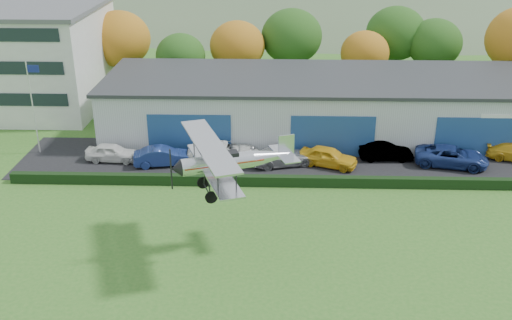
{
  "coord_description": "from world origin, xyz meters",
  "views": [
    {
      "loc": [
        -0.01,
        -23.74,
        19.6
      ],
      "look_at": [
        -1.05,
        10.47,
        4.62
      ],
      "focal_mm": 41.05,
      "sensor_mm": 36.0,
      "label": 1
    }
  ],
  "objects_px": {
    "office_block": "(3,56)",
    "car_5": "(386,152)",
    "hangar": "(327,104)",
    "car_4": "(328,157)",
    "car_3": "(283,156)",
    "car_2": "(225,152)",
    "car_0": "(112,152)",
    "car_6": "(452,156)",
    "flagpole": "(33,100)",
    "biplane": "(228,160)",
    "car_1": "(163,156)"
  },
  "relations": [
    {
      "from": "car_0",
      "to": "car_4",
      "type": "bearing_deg",
      "value": -88.02
    },
    {
      "from": "flagpole",
      "to": "car_4",
      "type": "height_order",
      "value": "flagpole"
    },
    {
      "from": "car_2",
      "to": "car_6",
      "type": "bearing_deg",
      "value": -90.75
    },
    {
      "from": "car_5",
      "to": "car_1",
      "type": "bearing_deg",
      "value": 93.65
    },
    {
      "from": "car_5",
      "to": "car_0",
      "type": "bearing_deg",
      "value": 90.71
    },
    {
      "from": "hangar",
      "to": "car_4",
      "type": "height_order",
      "value": "hangar"
    },
    {
      "from": "car_1",
      "to": "car_3",
      "type": "xyz_separation_m",
      "value": [
        9.77,
        0.35,
        -0.02
      ]
    },
    {
      "from": "car_1",
      "to": "car_6",
      "type": "height_order",
      "value": "car_6"
    },
    {
      "from": "car_4",
      "to": "office_block",
      "type": "bearing_deg",
      "value": 86.62
    },
    {
      "from": "office_block",
      "to": "car_1",
      "type": "relative_size",
      "value": 4.41
    },
    {
      "from": "car_6",
      "to": "flagpole",
      "type": "bearing_deg",
      "value": 99.35
    },
    {
      "from": "hangar",
      "to": "car_1",
      "type": "height_order",
      "value": "hangar"
    },
    {
      "from": "hangar",
      "to": "office_block",
      "type": "bearing_deg",
      "value": 167.99
    },
    {
      "from": "flagpole",
      "to": "car_5",
      "type": "bearing_deg",
      "value": -1.34
    },
    {
      "from": "car_2",
      "to": "car_5",
      "type": "relative_size",
      "value": 1.37
    },
    {
      "from": "flagpole",
      "to": "car_2",
      "type": "xyz_separation_m",
      "value": [
        15.94,
        -1.49,
        -3.9
      ]
    },
    {
      "from": "office_block",
      "to": "flagpole",
      "type": "height_order",
      "value": "office_block"
    },
    {
      "from": "car_5",
      "to": "car_6",
      "type": "bearing_deg",
      "value": -102.9
    },
    {
      "from": "car_0",
      "to": "car_1",
      "type": "height_order",
      "value": "car_1"
    },
    {
      "from": "car_3",
      "to": "biplane",
      "type": "bearing_deg",
      "value": 150.19
    },
    {
      "from": "car_0",
      "to": "car_2",
      "type": "relative_size",
      "value": 0.72
    },
    {
      "from": "car_0",
      "to": "car_4",
      "type": "height_order",
      "value": "car_4"
    },
    {
      "from": "car_2",
      "to": "car_4",
      "type": "xyz_separation_m",
      "value": [
        8.48,
        -0.59,
        -0.04
      ]
    },
    {
      "from": "car_0",
      "to": "car_3",
      "type": "distance_m",
      "value": 14.14
    },
    {
      "from": "car_0",
      "to": "car_3",
      "type": "relative_size",
      "value": 0.84
    },
    {
      "from": "car_0",
      "to": "biplane",
      "type": "distance_m",
      "value": 17.74
    },
    {
      "from": "biplane",
      "to": "car_6",
      "type": "bearing_deg",
      "value": 17.28
    },
    {
      "from": "flagpole",
      "to": "car_5",
      "type": "height_order",
      "value": "flagpole"
    },
    {
      "from": "flagpole",
      "to": "car_4",
      "type": "bearing_deg",
      "value": -4.86
    },
    {
      "from": "flagpole",
      "to": "car_0",
      "type": "height_order",
      "value": "flagpole"
    },
    {
      "from": "car_3",
      "to": "car_6",
      "type": "relative_size",
      "value": 0.88
    },
    {
      "from": "hangar",
      "to": "car_2",
      "type": "bearing_deg",
      "value": -140.15
    },
    {
      "from": "car_6",
      "to": "car_2",
      "type": "bearing_deg",
      "value": 101.5
    },
    {
      "from": "hangar",
      "to": "car_4",
      "type": "xyz_separation_m",
      "value": [
        -0.47,
        -8.05,
        -1.81
      ]
    },
    {
      "from": "car_3",
      "to": "car_5",
      "type": "height_order",
      "value": "car_3"
    },
    {
      "from": "car_5",
      "to": "hangar",
      "type": "bearing_deg",
      "value": 32.07
    },
    {
      "from": "office_block",
      "to": "car_5",
      "type": "bearing_deg",
      "value": -20.09
    },
    {
      "from": "car_6",
      "to": "hangar",
      "type": "bearing_deg",
      "value": 63.34
    },
    {
      "from": "car_2",
      "to": "biplane",
      "type": "bearing_deg",
      "value": -174.08
    },
    {
      "from": "car_4",
      "to": "car_3",
      "type": "bearing_deg",
      "value": 110.28
    },
    {
      "from": "car_2",
      "to": "flagpole",
      "type": "bearing_deg",
      "value": 84.61
    },
    {
      "from": "car_4",
      "to": "car_6",
      "type": "relative_size",
      "value": 0.81
    },
    {
      "from": "flagpole",
      "to": "biplane",
      "type": "xyz_separation_m",
      "value": [
        17.32,
        -14.72,
        1.2
      ]
    },
    {
      "from": "flagpole",
      "to": "biplane",
      "type": "bearing_deg",
      "value": -40.37
    },
    {
      "from": "car_3",
      "to": "car_5",
      "type": "relative_size",
      "value": 1.17
    },
    {
      "from": "office_block",
      "to": "car_0",
      "type": "distance_m",
      "value": 21.18
    },
    {
      "from": "car_2",
      "to": "car_5",
      "type": "bearing_deg",
      "value": -86.61
    },
    {
      "from": "car_0",
      "to": "car_4",
      "type": "relative_size",
      "value": 0.92
    },
    {
      "from": "office_block",
      "to": "car_1",
      "type": "xyz_separation_m",
      "value": [
        19.08,
        -15.35,
        -4.39
      ]
    },
    {
      "from": "flagpole",
      "to": "car_3",
      "type": "relative_size",
      "value": 1.56
    }
  ]
}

